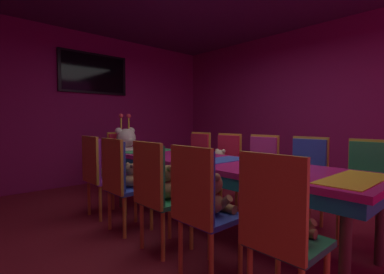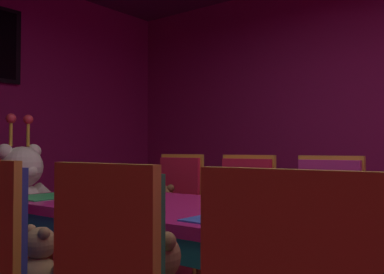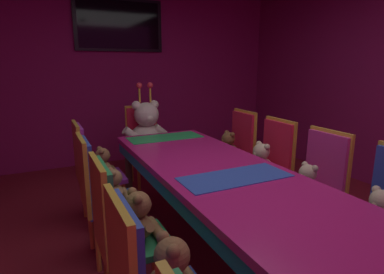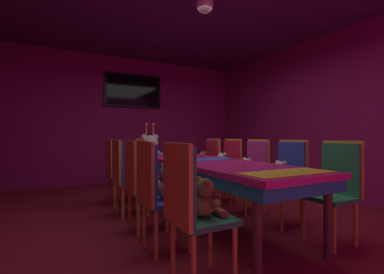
# 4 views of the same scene
# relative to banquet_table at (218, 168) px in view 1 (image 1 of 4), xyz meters

# --- Properties ---
(ground_plane) EXTENTS (7.90, 7.90, 0.00)m
(ground_plane) POSITION_rel_banquet_table_xyz_m (0.00, 0.00, -0.66)
(ground_plane) COLOR maroon
(wall_back) EXTENTS (5.20, 0.12, 2.80)m
(wall_back) POSITION_rel_banquet_table_xyz_m (0.00, 3.20, 0.74)
(wall_back) COLOR #8C1959
(wall_back) RESTS_ON ground_plane
(wall_right) EXTENTS (0.12, 6.40, 2.80)m
(wall_right) POSITION_rel_banquet_table_xyz_m (2.60, 0.00, 0.74)
(wall_right) COLOR #8C1959
(wall_right) RESTS_ON ground_plane
(banquet_table) EXTENTS (0.90, 3.12, 0.75)m
(banquet_table) POSITION_rel_banquet_table_xyz_m (0.00, 0.00, 0.00)
(banquet_table) COLOR #C61E72
(banquet_table) RESTS_ON ground_plane
(chair_left_0) EXTENTS (0.42, 0.41, 0.98)m
(chair_left_0) POSITION_rel_banquet_table_xyz_m (-0.82, -1.20, -0.06)
(chair_left_0) COLOR #268C4C
(chair_left_0) RESTS_ON ground_plane
(teddy_left_0) EXTENTS (0.23, 0.30, 0.28)m
(teddy_left_0) POSITION_rel_banquet_table_xyz_m (-0.68, -1.20, -0.08)
(teddy_left_0) COLOR brown
(teddy_left_0) RESTS_ON chair_left_0
(chair_left_1) EXTENTS (0.42, 0.41, 0.98)m
(chair_left_1) POSITION_rel_banquet_table_xyz_m (-0.84, -0.58, -0.06)
(chair_left_1) COLOR #2D47B2
(chair_left_1) RESTS_ON ground_plane
(teddy_left_1) EXTENTS (0.26, 0.34, 0.32)m
(teddy_left_1) POSITION_rel_banquet_table_xyz_m (-0.70, -0.58, -0.06)
(teddy_left_1) COLOR olive
(teddy_left_1) RESTS_ON chair_left_1
(chair_left_2) EXTENTS (0.42, 0.41, 0.98)m
(chair_left_2) POSITION_rel_banquet_table_xyz_m (-0.83, -0.01, -0.06)
(chair_left_2) COLOR #268C4C
(chair_left_2) RESTS_ON ground_plane
(teddy_left_2) EXTENTS (0.26, 0.33, 0.31)m
(teddy_left_2) POSITION_rel_banquet_table_xyz_m (-0.68, -0.01, -0.06)
(teddy_left_2) COLOR olive
(teddy_left_2) RESTS_ON chair_left_2
(chair_left_3) EXTENTS (0.42, 0.41, 0.98)m
(chair_left_3) POSITION_rel_banquet_table_xyz_m (-0.84, 0.61, -0.06)
(chair_left_3) COLOR #2D47B2
(chair_left_3) RESTS_ON ground_plane
(teddy_left_3) EXTENTS (0.21, 0.27, 0.26)m
(teddy_left_3) POSITION_rel_banquet_table_xyz_m (-0.69, 0.61, -0.09)
(teddy_left_3) COLOR #9E7247
(teddy_left_3) RESTS_ON chair_left_3
(chair_left_4) EXTENTS (0.42, 0.41, 0.98)m
(chair_left_4) POSITION_rel_banquet_table_xyz_m (-0.81, 1.22, -0.06)
(chair_left_4) COLOR purple
(chair_left_4) RESTS_ON ground_plane
(teddy_left_4) EXTENTS (0.23, 0.29, 0.28)m
(teddy_left_4) POSITION_rel_banquet_table_xyz_m (-0.67, 1.22, -0.08)
(teddy_left_4) COLOR olive
(teddy_left_4) RESTS_ON chair_left_4
(chair_right_0) EXTENTS (0.42, 0.41, 0.98)m
(chair_right_0) POSITION_rel_banquet_table_xyz_m (0.83, -1.19, -0.06)
(chair_right_0) COLOR #268C4C
(chair_right_0) RESTS_ON ground_plane
(chair_right_1) EXTENTS (0.42, 0.41, 0.98)m
(chair_right_1) POSITION_rel_banquet_table_xyz_m (0.84, -0.58, -0.06)
(chair_right_1) COLOR #2D47B2
(chair_right_1) RESTS_ON ground_plane
(teddy_right_1) EXTENTS (0.23, 0.30, 0.29)m
(teddy_right_1) POSITION_rel_banquet_table_xyz_m (0.69, -0.58, -0.08)
(teddy_right_1) COLOR beige
(teddy_right_1) RESTS_ON chair_right_1
(chair_right_2) EXTENTS (0.42, 0.41, 0.98)m
(chair_right_2) POSITION_rel_banquet_table_xyz_m (0.83, 0.02, -0.06)
(chair_right_2) COLOR #CC338C
(chair_right_2) RESTS_ON ground_plane
(teddy_right_2) EXTENTS (0.23, 0.29, 0.28)m
(teddy_right_2) POSITION_rel_banquet_table_xyz_m (0.69, 0.02, -0.08)
(teddy_right_2) COLOR beige
(teddy_right_2) RESTS_ON chair_right_2
(chair_right_3) EXTENTS (0.42, 0.41, 0.98)m
(chair_right_3) POSITION_rel_banquet_table_xyz_m (0.82, 0.59, -0.06)
(chair_right_3) COLOR red
(chair_right_3) RESTS_ON ground_plane
(teddy_right_3) EXTENTS (0.26, 0.34, 0.32)m
(teddy_right_3) POSITION_rel_banquet_table_xyz_m (0.68, 0.59, -0.06)
(teddy_right_3) COLOR beige
(teddy_right_3) RESTS_ON chair_right_3
(chair_right_4) EXTENTS (0.42, 0.41, 0.98)m
(chair_right_4) POSITION_rel_banquet_table_xyz_m (0.85, 1.21, -0.06)
(chair_right_4) COLOR red
(chair_right_4) RESTS_ON ground_plane
(teddy_right_4) EXTENTS (0.25, 0.32, 0.30)m
(teddy_right_4) POSITION_rel_banquet_table_xyz_m (0.70, 1.21, -0.07)
(teddy_right_4) COLOR brown
(teddy_right_4) RESTS_ON chair_right_4
(throne_chair) EXTENTS (0.41, 0.42, 0.98)m
(throne_chair) POSITION_rel_banquet_table_xyz_m (0.00, 2.10, -0.06)
(throne_chair) COLOR red
(throne_chair) RESTS_ON ground_plane
(king_teddy_bear) EXTENTS (0.64, 0.50, 0.82)m
(king_teddy_bear) POSITION_rel_banquet_table_xyz_m (0.00, 1.94, 0.06)
(king_teddy_bear) COLOR silver
(king_teddy_bear) RESTS_ON throne_chair
(wall_tv) EXTENTS (1.28, 0.06, 0.74)m
(wall_tv) POSITION_rel_banquet_table_xyz_m (0.00, 3.11, 1.39)
(wall_tv) COLOR black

